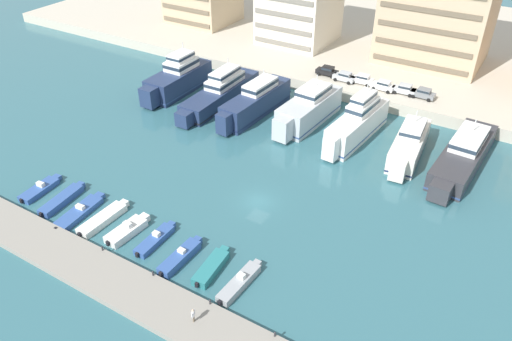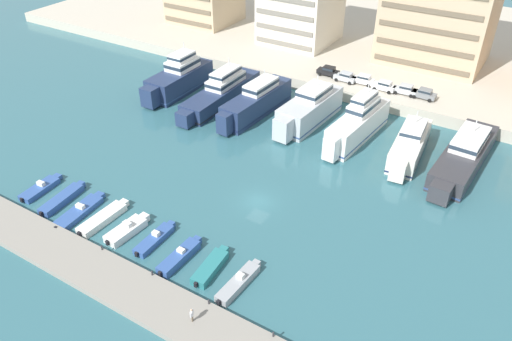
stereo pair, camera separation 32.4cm
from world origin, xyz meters
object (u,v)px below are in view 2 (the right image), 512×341
object	(u,v)px
motorboat_blue_mid_right	(180,256)
car_silver_left	(345,77)
motorboat_blue_mid_left	(79,211)
yacht_navy_far_left	(179,78)
motorboat_blue_left	(62,199)
car_white_center_left	(384,86)
yacht_navy_mid_left	(256,102)
motorboat_blue_center_right	(155,239)
car_silver_center	(405,89)
motorboat_white_center_left	(103,218)
car_black_far_left	(328,71)
yacht_navy_left	(222,91)
car_grey_center_right	(424,93)
pedestrian_near_edge	(192,314)
yacht_silver_center_left	(309,109)
yacht_ivory_center_right	(410,145)
motorboat_blue_far_left	(41,188)
yacht_white_center	(358,123)
motorboat_grey_far_right	(239,282)
car_white_mid_left	(364,79)
motorboat_teal_right	(211,267)
motorboat_white_center	(127,230)
yacht_charcoal_mid_right	(464,155)

from	to	relation	value
motorboat_blue_mid_right	car_silver_left	size ratio (longest dim) A/B	1.68
motorboat_blue_mid_left	yacht_navy_far_left	bearing A→B (deg)	108.83
motorboat_blue_left	motorboat_blue_mid_left	size ratio (longest dim) A/B	0.93
motorboat_blue_mid_right	car_white_center_left	bearing A→B (deg)	83.62
yacht_navy_mid_left	motorboat_blue_center_right	distance (m)	34.63
car_white_center_left	car_silver_center	size ratio (longest dim) A/B	1.01
motorboat_white_center_left	car_black_far_left	size ratio (longest dim) A/B	1.92
car_silver_center	yacht_navy_left	bearing A→B (deg)	-150.88
car_grey_center_right	car_silver_left	bearing A→B (deg)	-177.91
motorboat_white_center_left	pedestrian_near_edge	xyz separation A→B (m)	(19.42, -6.94, 1.31)
yacht_silver_center_left	yacht_ivory_center_right	size ratio (longest dim) A/B	1.08
motorboat_blue_mid_right	car_grey_center_right	xyz separation A→B (m)	(12.65, 51.33, 2.59)
motorboat_blue_far_left	pedestrian_near_edge	size ratio (longest dim) A/B	3.97
yacht_white_center	yacht_navy_left	bearing A→B (deg)	-178.72
motorboat_white_center_left	motorboat_grey_far_right	distance (m)	20.38
car_white_mid_left	car_silver_center	world-z (taller)	same
motorboat_blue_left	car_white_center_left	bearing A→B (deg)	62.99
yacht_silver_center_left	motorboat_blue_center_right	distance (m)	36.18
yacht_silver_center_left	yacht_ivory_center_right	distance (m)	17.58
motorboat_blue_center_right	pedestrian_near_edge	distance (m)	13.62
yacht_silver_center_left	motorboat_blue_left	world-z (taller)	yacht_silver_center_left
motorboat_blue_center_right	yacht_navy_mid_left	bearing A→B (deg)	101.21
motorboat_teal_right	car_silver_center	size ratio (longest dim) A/B	1.58
yacht_navy_far_left	car_silver_center	xyz separation A→B (m)	(37.59, 16.13, 0.50)
motorboat_teal_right	car_white_mid_left	xyz separation A→B (m)	(-2.42, 50.94, 2.65)
yacht_silver_center_left	motorboat_white_center	world-z (taller)	yacht_silver_center_left
motorboat_white_center	car_black_far_left	size ratio (longest dim) A/B	1.58
motorboat_blue_center_right	car_grey_center_right	xyz separation A→B (m)	(17.13, 50.46, 2.71)
car_silver_center	motorboat_blue_left	bearing A→B (deg)	-119.98
car_white_mid_left	motorboat_blue_mid_left	bearing A→B (deg)	-108.91
yacht_charcoal_mid_right	motorboat_teal_right	world-z (taller)	yacht_charcoal_mid_right
yacht_navy_far_left	car_white_center_left	bearing A→B (deg)	24.74
motorboat_blue_mid_left	car_white_center_left	xyz separation A→B (m)	(21.87, 50.98, 2.74)
motorboat_blue_left	car_silver_left	world-z (taller)	car_silver_left
yacht_navy_left	motorboat_white_center	xyz separation A→B (m)	(10.56, -35.28, -1.50)
motorboat_teal_right	yacht_white_center	bearing A→B (deg)	85.60
motorboat_teal_right	car_white_mid_left	bearing A→B (deg)	92.72
yacht_navy_mid_left	motorboat_blue_mid_left	distance (m)	35.38
yacht_navy_left	motorboat_grey_far_right	xyz separation A→B (m)	(26.77, -35.29, -1.54)
yacht_navy_mid_left	motorboat_blue_far_left	size ratio (longest dim) A/B	2.80
yacht_navy_left	motorboat_teal_right	size ratio (longest dim) A/B	3.40
yacht_charcoal_mid_right	motorboat_blue_center_right	bearing A→B (deg)	-127.21
motorboat_white_center	car_black_far_left	distance (m)	51.49
motorboat_blue_center_right	car_white_mid_left	xyz separation A→B (m)	(5.98, 50.62, 2.71)
yacht_ivory_center_right	motorboat_white_center_left	size ratio (longest dim) A/B	2.03
yacht_ivory_center_right	yacht_silver_center_left	bearing A→B (deg)	174.68
yacht_charcoal_mid_right	yacht_silver_center_left	bearing A→B (deg)	179.75
car_silver_left	car_silver_center	distance (m)	11.09
yacht_navy_left	car_silver_center	xyz separation A→B (m)	(28.27, 15.75, 1.10)
yacht_white_center	pedestrian_near_edge	xyz separation A→B (m)	(0.21, -42.66, -0.97)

